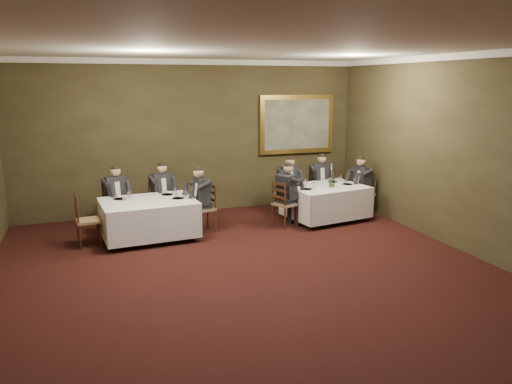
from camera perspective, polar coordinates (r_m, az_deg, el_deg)
ground at (r=7.42m, az=1.10°, el=-11.41°), size 10.00×10.00×0.00m
ceiling at (r=6.80m, az=1.22°, el=16.67°), size 8.00×10.00×0.10m
back_wall at (r=11.67m, az=-7.33°, el=6.21°), size 8.00×0.10×3.50m
right_wall at (r=9.07m, az=25.69°, el=3.30°), size 0.10×10.00×3.50m
crown_molding at (r=6.80m, az=1.22°, el=16.17°), size 8.00×10.00×0.12m
table_main at (r=11.12m, az=7.96°, el=-0.92°), size 1.87×1.55×0.67m
table_second at (r=9.93m, az=-12.18°, el=-2.72°), size 1.89×1.50×0.67m
chair_main_backleft at (r=11.61m, az=3.62°, el=-1.10°), size 0.48×0.47×1.00m
diner_main_backleft at (r=11.54m, az=3.66°, el=-0.01°), size 0.45×0.52×1.35m
chair_main_backright at (r=12.10m, az=7.24°, el=-0.62°), size 0.46×0.44×1.00m
diner_main_backright at (r=12.04m, az=7.29°, el=0.43°), size 0.43×0.50×1.35m
chair_main_endleft at (r=10.58m, az=3.30°, el=-2.44°), size 0.55×0.56×1.00m
diner_main_endleft at (r=10.53m, az=3.36°, el=-1.23°), size 0.59×0.55×1.35m
chair_main_endright at (r=11.81m, az=12.09°, el=-1.12°), size 0.45×0.47×1.00m
diner_main_endright at (r=11.75m, az=12.09°, el=-0.04°), size 0.51×0.44×1.35m
chair_sec_backleft at (r=10.76m, az=-15.66°, el=-2.64°), size 0.55×0.54×1.00m
diner_sec_backleft at (r=10.70m, az=-15.71°, el=-1.47°), size 0.53×0.58×1.35m
chair_sec_backright at (r=10.93m, az=-10.71°, el=-2.16°), size 0.55×0.53×1.00m
diner_sec_backright at (r=10.86m, az=-10.73°, el=-1.00°), size 0.53×0.58×1.35m
chair_sec_endright at (r=10.24m, az=-5.97°, el=-2.99°), size 0.49×0.51×1.00m
diner_sec_endright at (r=10.18m, az=-6.06°, el=-1.76°), size 0.54×0.48×1.35m
chair_sec_endleft at (r=9.82m, az=-18.59°, el=-4.27°), size 0.45×0.47×1.00m
centerpiece at (r=10.97m, az=8.70°, el=1.22°), size 0.23×0.20×0.25m
candlestick at (r=11.19m, az=8.59°, el=1.74°), size 0.07×0.07×0.50m
place_setting_table_main at (r=11.12m, az=5.25°, el=0.97°), size 0.33×0.31×0.14m
place_setting_table_second at (r=10.15m, az=-15.07°, el=-0.52°), size 0.33×0.31×0.14m
painting at (r=12.38m, az=4.68°, el=7.71°), size 1.92×0.09×1.42m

